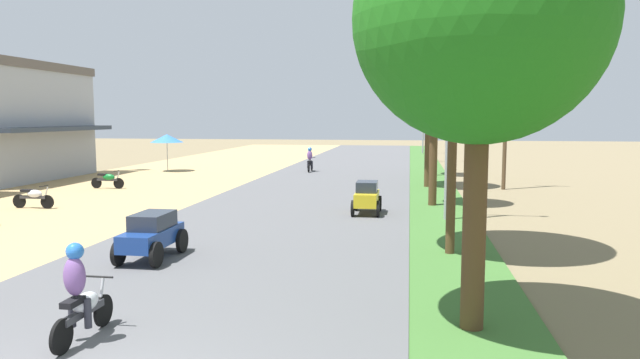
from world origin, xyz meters
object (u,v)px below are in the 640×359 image
Objects in this scene: vendor_umbrella at (167,138)px; median_tree_third at (435,55)px; motorbike_ahead_second at (310,160)px; streetlamp_far at (423,107)px; streetlamp_near at (449,100)px; motorbike_foreground_rider at (80,295)px; streetlamp_mid at (427,108)px; car_sedan_blue at (152,234)px; utility_pole_near at (507,93)px; parked_motorbike_second at (34,196)px; median_tree_nearest at (480,21)px; median_tree_fifth at (435,76)px; parked_motorbike_third at (108,179)px; median_tree_fourth at (430,74)px; car_hatchback_yellow at (367,196)px.

median_tree_third is (17.34, -12.88, 3.95)m from vendor_umbrella.
median_tree_third is 16.70m from motorbike_ahead_second.
vendor_umbrella is at bearing -127.55° from streetlamp_far.
motorbike_foreground_rider is at bearing -117.60° from streetlamp_near.
car_sedan_blue is (-7.89, -34.98, -3.80)m from streetlamp_mid.
motorbike_foreground_rider is (-10.12, -22.49, -4.10)m from utility_pole_near.
motorbike_foreground_rider is (9.73, -12.67, 0.30)m from parked_motorbike_second.
streetlamp_mid reaches higher than motorbike_foreground_rider.
median_tree_nearest is 3.27× the size of car_sedan_blue.
parked_motorbike_second is at bearing -135.61° from median_tree_fifth.
median_tree_third reaches higher than median_tree_fifth.
streetlamp_far reaches higher than parked_motorbike_second.
utility_pole_near is at bearing -32.88° from motorbike_ahead_second.
median_tree_fifth is 1.02× the size of streetlamp_near.
streetlamp_mid is (0.21, 38.76, -0.79)m from median_tree_nearest.
streetlamp_near is 39.32m from streetlamp_far.
parked_motorbike_third is 1.00× the size of motorbike_ahead_second.
motorbike_ahead_second is at bearing 136.36° from median_tree_fourth.
median_tree_third reaches higher than motorbike_foreground_rider.
parked_motorbike_second is at bearing 139.37° from car_sedan_blue.
median_tree_fourth reaches higher than streetlamp_mid.
car_sedan_blue is at bearing -102.71° from streetlamp_mid.
parked_motorbike_second is at bearing -112.58° from streetlamp_far.
streetlamp_near is (-0.17, -16.19, -1.95)m from median_tree_fifth.
streetlamp_far is at bearing 89.43° from median_tree_third.
median_tree_nearest reaches higher than car_sedan_blue.
parked_motorbike_third is 0.22× the size of median_tree_third.
utility_pole_near is (3.52, 9.86, 0.60)m from streetlamp_near.
streetlamp_near is 0.90× the size of streetlamp_far.
streetlamp_near is (0.37, -10.04, -1.63)m from median_tree_fourth.
median_tree_nearest is 4.10× the size of motorbike_foreground_rider.
motorbike_ahead_second is (-7.96, -10.50, -3.69)m from streetlamp_mid.
streetlamp_mid is 4.32× the size of motorbike_foreground_rider.
median_tree_fourth is 0.86× the size of utility_pole_near.
motorbike_foreground_rider is (11.09, -28.93, -1.45)m from vendor_umbrella.
median_tree_fifth is 7.29m from utility_pole_near.
motorbike_ahead_second is at bearing -109.85° from streetlamp_far.
median_tree_fourth reaches higher than median_tree_fifth.
streetlamp_mid reaches higher than parked_motorbike_second.
car_hatchback_yellow is (13.83, -5.89, 0.19)m from parked_motorbike_third.
parked_motorbike_third is at bearing 133.19° from median_tree_nearest.
car_sedan_blue is (-11.41, -17.07, -4.22)m from utility_pole_near.
parked_motorbike_second is 1.00× the size of parked_motorbike_third.
median_tree_nearest is 27.20m from median_tree_fifth.
car_hatchback_yellow is at bearing -46.49° from vendor_umbrella.
vendor_umbrella is 21.20m from streetlamp_mid.
car_sedan_blue is 5.57m from motorbike_foreground_rider.
vendor_umbrella is at bearing -147.05° from streetlamp_mid.
utility_pole_near is 4.22× the size of car_sedan_blue.
streetlamp_near is at bearing -90.60° from median_tree_fifth.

